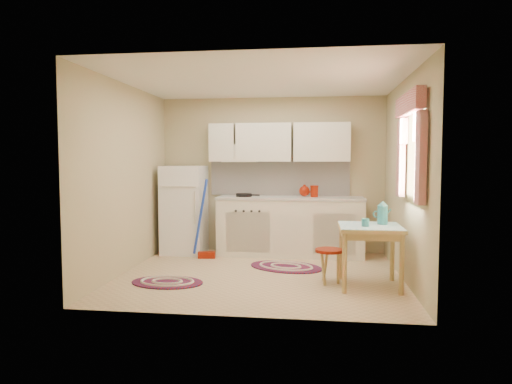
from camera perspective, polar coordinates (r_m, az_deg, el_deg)
room_shell at (r=6.06m, az=2.26°, el=4.99°), size 3.64×3.60×2.52m
fridge at (r=7.39m, az=-8.95°, el=-2.20°), size 0.65×0.60×1.40m
broom at (r=6.95m, az=-6.23°, el=-3.39°), size 0.29×0.16×1.20m
base_cabinets at (r=7.18m, az=4.29°, el=-4.42°), size 2.25×0.60×0.88m
countertop at (r=7.13m, az=4.31°, el=-0.77°), size 2.27×0.62×0.04m
frying_pan at (r=7.15m, az=-1.54°, el=-0.38°), size 0.31×0.31×0.05m
red_kettle at (r=7.12m, az=6.07°, el=0.11°), size 0.18×0.17×0.18m
red_canister at (r=7.11m, az=7.29°, el=0.01°), size 0.14×0.14×0.16m
table at (r=5.58m, az=14.02°, el=-7.82°), size 0.72×0.72×0.72m
stool at (r=5.66m, az=9.10°, el=-9.14°), size 0.43×0.43×0.42m
coffee_pot at (r=5.64m, az=15.54°, el=-2.46°), size 0.16×0.14×0.30m
mug at (r=5.41m, az=13.51°, el=-3.78°), size 0.09×0.09×0.10m
rug_center at (r=6.44m, az=3.75°, el=-9.31°), size 1.21×1.00×0.02m
rug_left at (r=5.75m, az=-11.04°, el=-11.02°), size 0.91×0.63×0.02m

